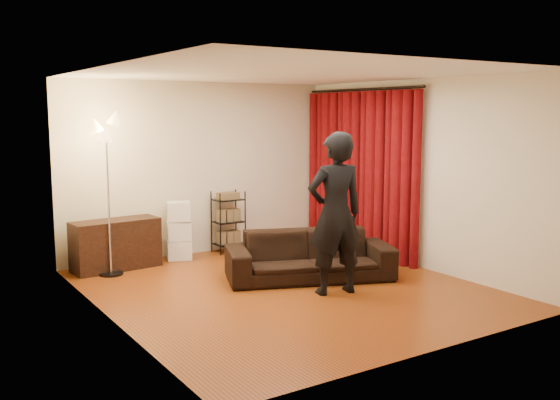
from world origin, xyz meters
TOP-DOWN VIEW (x-y plane):
  - floor at (0.00, 0.00)m, footprint 5.00×5.00m
  - ceiling at (0.00, 0.00)m, footprint 5.00×5.00m
  - wall_back at (0.00, 2.50)m, footprint 5.00×0.00m
  - wall_front at (0.00, -2.50)m, footprint 5.00×0.00m
  - wall_left at (-2.25, 0.00)m, footprint 0.00×5.00m
  - wall_right at (2.25, 0.00)m, footprint 0.00×5.00m
  - curtain_rod at (2.15, 1.12)m, footprint 0.04×2.65m
  - curtain at (2.13, 1.12)m, footprint 0.22×2.65m
  - sofa at (0.52, 0.23)m, footprint 2.37×1.61m
  - person at (0.40, -0.48)m, footprint 0.81×0.61m
  - media_cabinet at (-1.49, 2.17)m, footprint 1.26×0.57m
  - storage_boxes at (-0.49, 2.22)m, footprint 0.44×0.39m
  - wire_shelf at (0.38, 2.28)m, footprint 0.54×0.47m
  - floor_lamp at (-1.66, 1.89)m, footprint 0.45×0.45m

SIDE VIEW (x-z plane):
  - floor at x=0.00m, z-range 0.00..0.00m
  - sofa at x=0.52m, z-range 0.00..0.64m
  - media_cabinet at x=-1.49m, z-range 0.00..0.71m
  - storage_boxes at x=-0.49m, z-range 0.00..0.89m
  - wire_shelf at x=0.38m, z-range 0.00..0.98m
  - person at x=0.40m, z-range 0.00..2.00m
  - floor_lamp at x=-1.66m, z-range 0.00..2.17m
  - curtain at x=2.13m, z-range 0.00..2.55m
  - wall_back at x=0.00m, z-range -1.15..3.85m
  - wall_front at x=0.00m, z-range -1.15..3.85m
  - wall_left at x=-2.25m, z-range -1.15..3.85m
  - wall_right at x=2.25m, z-range -1.15..3.85m
  - curtain_rod at x=2.15m, z-range 2.56..2.60m
  - ceiling at x=0.00m, z-range 2.70..2.70m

